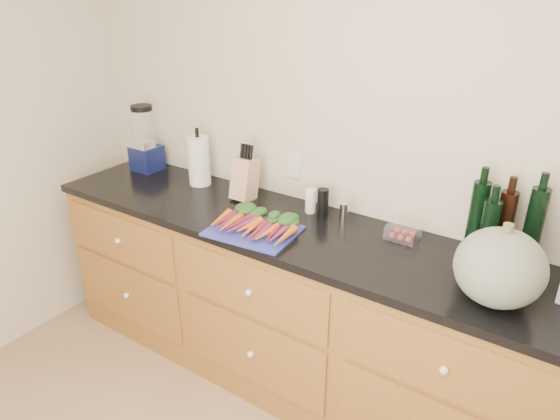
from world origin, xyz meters
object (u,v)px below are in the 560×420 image
Objects in this scene: carrots at (257,223)px; paper_towel at (199,161)px; tomato_box at (403,232)px; blender_appliance at (145,142)px; squash at (500,268)px; cutting_board at (253,231)px; knife_block at (245,179)px.

carrots is 0.69m from paper_towel.
carrots is 0.68m from tomato_box.
blender_appliance is at bearing -179.71° from paper_towel.
paper_towel is (-0.62, 0.29, 0.11)m from carrots.
carrots is 1.02× the size of blender_appliance.
squash is at bearing 0.76° from carrots.
carrots is at bearing 90.00° from cutting_board.
cutting_board is 1.27× the size of squash.
paper_towel is at bearing 170.82° from squash.
blender_appliance reaches higher than tomato_box.
blender_appliance is 1.82× the size of knife_block.
paper_towel is at bearing 0.29° from blender_appliance.
paper_towel reaches higher than tomato_box.
squash is (1.07, 0.01, 0.11)m from carrots.
knife_block is at bearing -178.06° from tomato_box.
carrots is 1.47× the size of paper_towel.
knife_block is (0.78, -0.02, -0.07)m from blender_appliance.
knife_block reaches higher than tomato_box.
blender_appliance is (-1.06, 0.29, 0.14)m from carrots.
paper_towel is 1.24m from tomato_box.
squash is (1.07, 0.05, 0.14)m from cutting_board.
blender_appliance is 0.79m from knife_block.
tomato_box is (-0.46, 0.28, -0.11)m from squash.
cutting_board is at bearing -177.53° from squash.
tomato_box is at bearing 0.46° from paper_towel.
cutting_board is 0.71m from paper_towel.
paper_towel is (0.44, 0.00, -0.04)m from blender_appliance.
tomato_box is (1.67, 0.01, -0.14)m from blender_appliance.
carrots reaches higher than cutting_board.
squash reaches higher than carrots.
tomato_box is (1.23, 0.01, -0.11)m from paper_towel.
cutting_board is at bearing -16.72° from blender_appliance.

